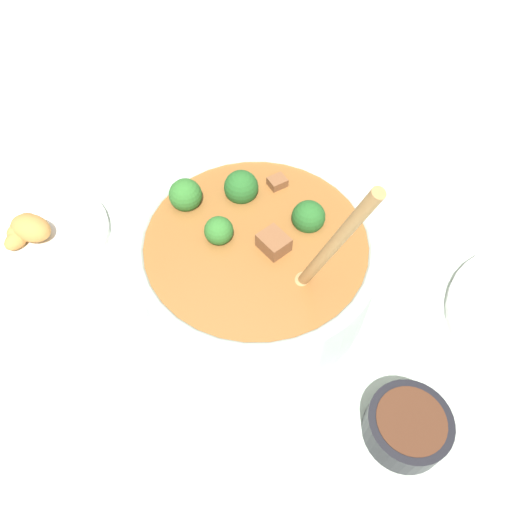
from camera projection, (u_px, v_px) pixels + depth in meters
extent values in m
plane|color=#ADBCAD|center=(256.00, 286.00, 0.65)|extent=(4.00, 4.00, 0.00)
cylinder|color=#B2C6BC|center=(256.00, 265.00, 0.61)|extent=(0.29, 0.29, 0.10)
torus|color=#B2C6BC|center=(256.00, 241.00, 0.57)|extent=(0.29, 0.29, 0.02)
cylinder|color=brown|center=(256.00, 255.00, 0.59)|extent=(0.26, 0.26, 0.06)
sphere|color=#2D6B28|center=(185.00, 195.00, 0.59)|extent=(0.04, 0.04, 0.04)
cylinder|color=#6B9956|center=(188.00, 211.00, 0.62)|extent=(0.01, 0.01, 0.02)
sphere|color=#2D6B28|center=(219.00, 231.00, 0.56)|extent=(0.03, 0.03, 0.03)
cylinder|color=#6B9956|center=(220.00, 244.00, 0.58)|extent=(0.01, 0.01, 0.02)
sphere|color=#235B23|center=(241.00, 187.00, 0.60)|extent=(0.04, 0.04, 0.04)
cylinder|color=#6B9956|center=(242.00, 204.00, 0.63)|extent=(0.01, 0.01, 0.02)
sphere|color=#235B23|center=(308.00, 217.00, 0.58)|extent=(0.04, 0.04, 0.04)
cylinder|color=#6B9956|center=(306.00, 232.00, 0.60)|extent=(0.01, 0.01, 0.02)
cube|color=brown|center=(274.00, 243.00, 0.56)|extent=(0.04, 0.04, 0.02)
cube|color=brown|center=(277.00, 183.00, 0.62)|extent=(0.03, 0.03, 0.02)
ellipsoid|color=#A87A47|center=(302.00, 281.00, 0.54)|extent=(0.04, 0.03, 0.01)
cylinder|color=#A87A47|center=(333.00, 246.00, 0.45)|extent=(0.03, 0.07, 0.19)
cylinder|color=black|center=(407.00, 426.00, 0.52)|extent=(0.09, 0.09, 0.04)
cylinder|color=#472819|center=(410.00, 422.00, 0.51)|extent=(0.07, 0.07, 0.01)
cylinder|color=white|center=(40.00, 237.00, 0.69)|extent=(0.19, 0.19, 0.01)
ellipsoid|color=#BC7F3D|center=(23.00, 231.00, 0.67)|extent=(0.05, 0.05, 0.03)
ellipsoid|color=#BC7F3D|center=(23.00, 225.00, 0.67)|extent=(0.04, 0.03, 0.03)
ellipsoid|color=#BC7F3D|center=(16.00, 240.00, 0.66)|extent=(0.04, 0.03, 0.02)
ellipsoid|color=#BC7F3D|center=(31.00, 228.00, 0.67)|extent=(0.05, 0.06, 0.04)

